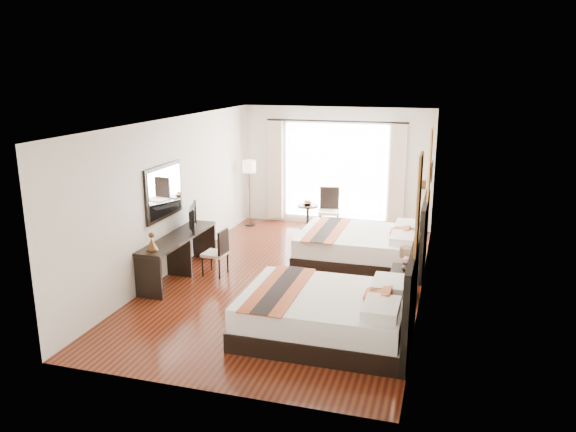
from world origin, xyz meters
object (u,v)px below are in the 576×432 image
(floor_lamp, at_px, (249,171))
(side_table, at_px, (308,217))
(console_desk, at_px, (179,256))
(desk_chair, at_px, (216,261))
(nightstand, at_px, (404,284))
(window_chair, at_px, (329,219))
(fruit_bowl, at_px, (307,204))
(vase, at_px, (406,267))
(bed_near, at_px, (331,313))
(table_lamp, at_px, (406,254))
(television, at_px, (190,217))
(bed_far, at_px, (365,246))

(floor_lamp, distance_m, side_table, 1.74)
(console_desk, xyz_separation_m, desk_chair, (0.61, 0.25, -0.12))
(nightstand, relative_size, window_chair, 0.52)
(side_table, bearing_deg, window_chair, -11.65)
(fruit_bowl, bearing_deg, floor_lamp, -174.74)
(nightstand, relative_size, desk_chair, 0.61)
(vase, distance_m, desk_chair, 3.42)
(bed_near, xyz_separation_m, console_desk, (-3.12, 1.54, 0.03))
(nightstand, distance_m, fruit_bowl, 4.39)
(bed_near, distance_m, nightstand, 1.86)
(table_lamp, xyz_separation_m, vase, (0.02, -0.20, -0.17))
(nightstand, relative_size, television, 0.64)
(desk_chair, relative_size, floor_lamp, 0.55)
(console_desk, xyz_separation_m, television, (0.02, 0.45, 0.61))
(bed_near, bearing_deg, vase, 60.22)
(television, relative_size, side_table, 1.44)
(nightstand, xyz_separation_m, vase, (0.02, -0.10, 0.32))
(floor_lamp, relative_size, side_table, 2.76)
(table_lamp, distance_m, desk_chair, 3.41)
(floor_lamp, bearing_deg, nightstand, -41.25)
(floor_lamp, bearing_deg, side_table, 5.05)
(bed_near, xyz_separation_m, window_chair, (-1.14, 5.10, -0.04))
(nightstand, bearing_deg, window_chair, 120.08)
(nightstand, relative_size, table_lamp, 1.53)
(side_table, bearing_deg, nightstand, -54.64)
(table_lamp, bearing_deg, window_chair, 120.87)
(television, xyz_separation_m, side_table, (1.43, 3.22, -0.71))
(floor_lamp, xyz_separation_m, fruit_bowl, (1.38, 0.13, -0.73))
(television, xyz_separation_m, fruit_bowl, (1.42, 3.23, -0.39))
(floor_lamp, bearing_deg, window_chair, 0.42)
(console_desk, relative_size, desk_chair, 2.57)
(console_desk, height_order, floor_lamp, floor_lamp)
(bed_near, distance_m, fruit_bowl, 5.48)
(floor_lamp, bearing_deg, television, -90.70)
(side_table, distance_m, fruit_bowl, 0.31)
(floor_lamp, xyz_separation_m, side_table, (1.39, 0.12, -1.04))
(side_table, bearing_deg, desk_chair, -103.82)
(bed_far, xyz_separation_m, desk_chair, (-2.50, -1.37, -0.08))
(table_lamp, distance_m, fruit_bowl, 4.30)
(television, height_order, desk_chair, television)
(bed_far, relative_size, vase, 17.32)
(table_lamp, height_order, desk_chair, desk_chair)
(side_table, xyz_separation_m, fruit_bowl, (-0.01, 0.00, 0.31))
(bed_near, xyz_separation_m, side_table, (-1.67, 5.21, -0.06))
(bed_far, xyz_separation_m, window_chair, (-1.13, 1.94, -0.04))
(table_lamp, height_order, side_table, table_lamp)
(desk_chair, xyz_separation_m, floor_lamp, (-0.55, 3.30, 1.06))
(floor_lamp, relative_size, window_chair, 1.55)
(bed_near, relative_size, window_chair, 2.33)
(bed_far, relative_size, window_chair, 2.34)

